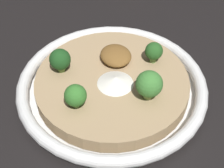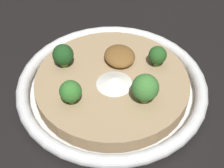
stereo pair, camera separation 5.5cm
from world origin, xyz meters
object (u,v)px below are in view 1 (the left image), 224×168
at_px(broccoli_left, 149,84).
at_px(broccoli_back_right, 60,60).
at_px(broccoli_back, 75,96).
at_px(broccoli_front, 154,51).
at_px(risotto_bowl, 112,85).

relative_size(broccoli_left, broccoli_back_right, 1.17).
bearing_deg(broccoli_back, broccoli_front, -76.77).
height_order(broccoli_back, broccoli_front, broccoli_back).
xyz_separation_m(broccoli_left, broccoli_back_right, (0.11, 0.10, -0.00)).
bearing_deg(broccoli_back, broccoli_left, -106.67).
height_order(broccoli_back, broccoli_back_right, broccoli_back_right).
bearing_deg(broccoli_left, broccoli_back_right, 40.28).
bearing_deg(risotto_bowl, broccoli_left, -152.67).
height_order(risotto_bowl, broccoli_back, broccoli_back).
height_order(risotto_bowl, broccoli_left, broccoli_left).
bearing_deg(broccoli_front, broccoli_back_right, 72.14).
bearing_deg(broccoli_back_right, broccoli_back, 175.05).
distance_m(broccoli_front, broccoli_back_right, 0.15).
relative_size(broccoli_front, broccoli_back_right, 0.91).
distance_m(risotto_bowl, broccoli_front, 0.09).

